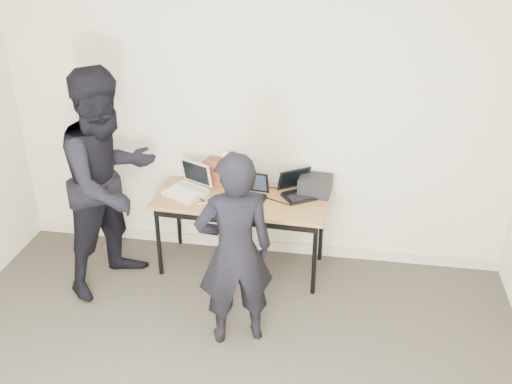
% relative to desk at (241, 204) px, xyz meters
% --- Properties ---
extents(room, '(4.60, 4.60, 2.80)m').
position_rel_desk_xyz_m(room, '(0.08, -1.91, 0.69)').
color(room, '#3B352C').
rests_on(room, ground).
extents(desk, '(1.53, 0.72, 0.72)m').
position_rel_desk_xyz_m(desk, '(0.00, 0.00, 0.00)').
color(desk, olive).
rests_on(desk, ground).
extents(laptop_beige, '(0.43, 0.43, 0.26)m').
position_rel_desk_xyz_m(laptop_beige, '(-0.48, 0.03, 0.11)').
color(laptop_beige, '#BFB899').
rests_on(laptop_beige, desk).
extents(laptop_center, '(0.32, 0.32, 0.22)m').
position_rel_desk_xyz_m(laptop_center, '(0.08, 0.01, 0.11)').
color(laptop_center, black).
rests_on(laptop_center, desk).
extents(laptop_right, '(0.41, 0.40, 0.22)m').
position_rel_desk_xyz_m(laptop_right, '(0.49, 0.14, 0.11)').
color(laptop_right, black).
rests_on(laptop_right, desk).
extents(leather_satchel, '(0.38, 0.22, 0.25)m').
position_rel_desk_xyz_m(leather_satchel, '(-0.18, 0.23, 0.19)').
color(leather_satchel, brown).
rests_on(leather_satchel, desk).
extents(tissue, '(0.14, 0.11, 0.08)m').
position_rel_desk_xyz_m(tissue, '(-0.15, 0.23, 0.34)').
color(tissue, white).
rests_on(tissue, leather_satchel).
extents(equipment_box, '(0.30, 0.26, 0.16)m').
position_rel_desk_xyz_m(equipment_box, '(0.63, 0.19, 0.14)').
color(equipment_box, black).
rests_on(equipment_box, desk).
extents(power_brick, '(0.07, 0.05, 0.03)m').
position_rel_desk_xyz_m(power_brick, '(-0.22, -0.17, 0.07)').
color(power_brick, black).
rests_on(power_brick, desk).
extents(cables, '(1.15, 0.43, 0.01)m').
position_rel_desk_xyz_m(cables, '(0.05, 0.00, 0.06)').
color(cables, silver).
rests_on(cables, desk).
extents(person_typist, '(0.66, 0.55, 1.55)m').
position_rel_desk_xyz_m(person_typist, '(0.13, -0.92, 0.12)').
color(person_typist, black).
rests_on(person_typist, ground).
extents(person_observer, '(1.08, 1.17, 1.93)m').
position_rel_desk_xyz_m(person_observer, '(-1.03, -0.34, 0.30)').
color(person_observer, black).
rests_on(person_observer, ground).
extents(baseboard, '(4.50, 0.03, 0.10)m').
position_rel_desk_xyz_m(baseboard, '(0.08, 0.32, -0.61)').
color(baseboard, '#C0B69F').
rests_on(baseboard, ground).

